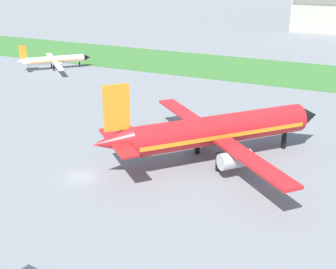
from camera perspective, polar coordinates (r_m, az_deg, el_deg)
ground_plane at (r=64.22m, az=-10.36°, el=-5.09°), size 600.00×600.00×0.00m
grass_taxiway_strip at (r=125.79m, az=8.71°, el=7.97°), size 360.00×28.00×0.08m
airplane_midfield_jet at (r=66.63m, az=5.81°, el=0.48°), size 28.80×29.68×12.87m
airplane_taxiing_turboprop at (r=126.88m, az=-13.69°, el=8.84°), size 17.14×16.32×6.68m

